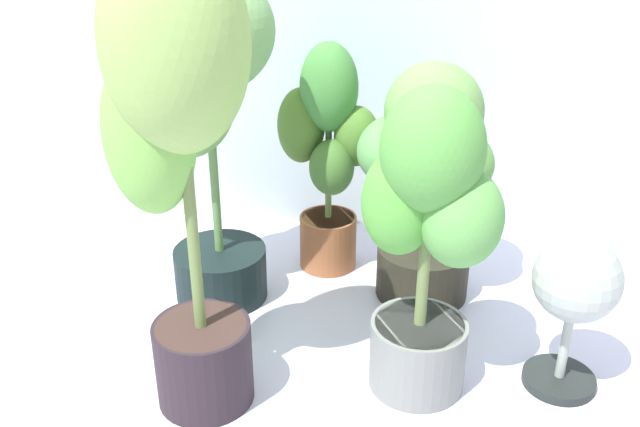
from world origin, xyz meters
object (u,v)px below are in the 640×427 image
object	(u,v)px
potted_plant_back_center	(327,150)
potted_plant_front_right	(428,231)
potted_plant_back_right	(427,169)
potted_plant_back_left	(201,95)
potted_plant_front_left	(176,138)
floor_fan	(575,289)

from	to	relation	value
potted_plant_back_center	potted_plant_front_right	bearing A→B (deg)	-68.85
potted_plant_back_right	potted_plant_back_left	distance (m)	0.66
potted_plant_front_left	potted_plant_front_right	world-z (taller)	potted_plant_front_left
potted_plant_back_left	floor_fan	world-z (taller)	potted_plant_back_left
potted_plant_front_left	potted_plant_back_center	world-z (taller)	potted_plant_front_left
potted_plant_front_right	potted_plant_back_right	world-z (taller)	potted_plant_front_right
potted_plant_back_left	potted_plant_back_right	bearing A→B (deg)	1.18
potted_plant_front_right	potted_plant_back_left	world-z (taller)	potted_plant_back_left
potted_plant_front_left	floor_fan	size ratio (longest dim) A/B	2.66
potted_plant_back_center	potted_plant_back_right	size ratio (longest dim) A/B	1.02
potted_plant_back_center	potted_plant_back_left	world-z (taller)	potted_plant_back_left
floor_fan	potted_plant_back_right	bearing A→B (deg)	114.92
potted_plant_front_left	potted_plant_back_left	distance (m)	0.47
potted_plant_front_right	potted_plant_back_right	bearing A→B (deg)	83.03
potted_plant_back_left	potted_plant_back_center	bearing A→B (deg)	27.75
potted_plant_front_right	potted_plant_back_left	bearing A→B (deg)	144.00
potted_plant_back_center	potted_plant_back_left	size ratio (longest dim) A/B	0.76
potted_plant_front_left	potted_plant_back_center	xyz separation A→B (m)	(0.31, 0.64, -0.27)
potted_plant_front_right	floor_fan	world-z (taller)	potted_plant_front_right
potted_plant_back_center	potted_plant_back_left	bearing A→B (deg)	-152.25
potted_plant_back_center	potted_plant_front_right	size ratio (longest dim) A/B	0.95
potted_plant_front_right	potted_plant_back_right	distance (m)	0.43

